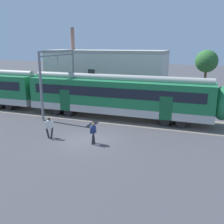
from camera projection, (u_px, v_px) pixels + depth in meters
The scene contains 7 objects.
ground_plane at pixel (87, 141), 19.98m from camera, with size 160.00×160.00×0.00m, color #424247.
track_bed at pixel (25, 109), 29.68m from camera, with size 80.00×4.40×0.01m, color slate.
pedestrian_white at pixel (49, 126), 20.30m from camera, with size 0.56×0.63×1.67m.
pedestrian_navy at pixel (93, 131), 19.13m from camera, with size 0.51×0.67×1.67m.
catenary_gantry at pixel (58, 72), 27.09m from camera, with size 0.24×6.64×6.53m.
background_building at pixel (105, 76), 33.47m from camera, with size 15.16×5.00×9.20m.
street_tree_right at pixel (207, 62), 33.93m from camera, with size 2.90×2.90×6.43m.
Camera 1 is at (8.15, -17.02, 7.18)m, focal length 42.00 mm.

